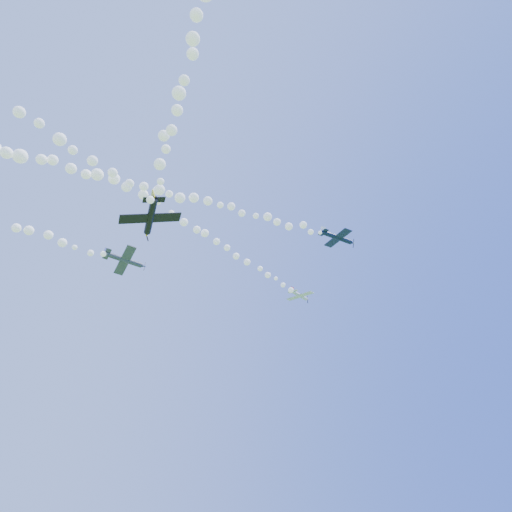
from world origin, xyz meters
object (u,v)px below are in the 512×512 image
plane_white (300,295)px  plane_navy (338,238)px  plane_black (150,217)px  plane_grey (125,260)px

plane_white → plane_navy: bearing=-124.9°
plane_black → plane_white: bearing=-45.4°
plane_white → plane_black: 54.11m
plane_navy → plane_white: bearing=82.3°
plane_white → plane_grey: (-40.25, -1.45, -4.50)m
plane_navy → plane_black: 41.41m
plane_white → plane_grey: 40.53m
plane_navy → plane_grey: bearing=157.1°
plane_white → plane_grey: size_ratio=0.82×
plane_navy → plane_black: (-37.03, -8.29, -16.58)m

